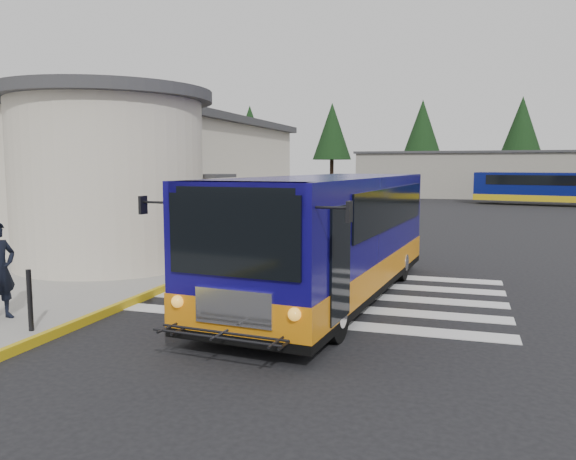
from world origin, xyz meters
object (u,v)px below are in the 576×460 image
(bollard, at_px, (30,300))
(far_bus_a, at_px, (532,187))
(transit_bus, at_px, (328,241))
(pedestrian_b, at_px, (123,237))

(bollard, distance_m, far_bus_a, 39.49)
(transit_bus, xyz_separation_m, far_bus_a, (7.63, 33.36, 0.07))
(transit_bus, height_order, pedestrian_b, transit_bus)
(transit_bus, height_order, bollard, transit_bus)
(pedestrian_b, xyz_separation_m, far_bus_a, (13.31, 32.62, 0.29))
(transit_bus, relative_size, bollard, 9.27)
(bollard, height_order, far_bus_a, far_bus_a)
(transit_bus, height_order, far_bus_a, transit_bus)
(pedestrian_b, bearing_deg, bollard, -0.70)
(transit_bus, bearing_deg, bollard, -127.78)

